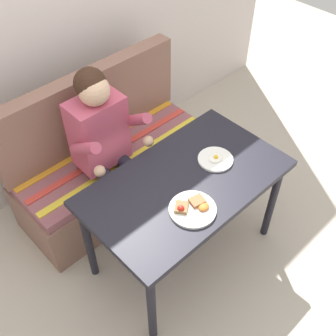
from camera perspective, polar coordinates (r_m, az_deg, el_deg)
name	(u,v)px	position (r m, az deg, el deg)	size (l,w,h in m)	color
ground_plane	(183,251)	(2.96, 2.04, -11.33)	(8.00, 8.00, 0.00)	#B9AE9D
back_wall	(46,12)	(2.90, -16.42, 19.91)	(4.40, 0.10, 2.60)	beige
table	(186,190)	(2.44, 2.43, -3.01)	(1.20, 0.70, 0.73)	black
couch	(111,162)	(3.08, -7.89, 0.86)	(1.44, 0.56, 1.00)	#805B4D
person	(106,139)	(2.64, -8.57, 3.93)	(0.45, 0.61, 1.21)	#B94962
plate_breakfast	(192,208)	(2.23, 3.33, -5.56)	(0.26, 0.26, 0.05)	white
plate_eggs	(215,159)	(2.50, 6.53, 1.21)	(0.21, 0.21, 0.04)	white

